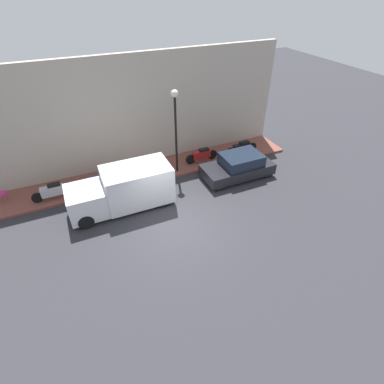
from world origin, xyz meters
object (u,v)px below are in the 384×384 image
object	(u,v)px
delivery_van	(123,189)
motorcycle_red	(202,155)
scooter_silver	(53,191)
streetlamp	(175,117)
parked_car	(238,166)
motorcycle_black	(242,147)
motorcycle_blue	(103,179)

from	to	relation	value
delivery_van	motorcycle_red	xyz separation A→B (m)	(2.14, -5.19, -0.45)
delivery_van	scooter_silver	distance (m)	3.63
delivery_van	scooter_silver	bearing A→B (deg)	58.69
streetlamp	parked_car	bearing A→B (deg)	-120.00
parked_car	motorcycle_black	bearing A→B (deg)	-36.62
parked_car	motorcycle_red	size ratio (longest dim) A/B	1.94
motorcycle_black	motorcycle_blue	size ratio (longest dim) A/B	1.07
motorcycle_black	scooter_silver	size ratio (longest dim) A/B	1.07
motorcycle_red	delivery_van	bearing A→B (deg)	112.44
parked_car	scooter_silver	world-z (taller)	parked_car
motorcycle_blue	motorcycle_black	bearing A→B (deg)	-89.85
delivery_van	motorcycle_red	world-z (taller)	delivery_van
motorcycle_black	streetlamp	bearing A→B (deg)	93.16
delivery_van	motorcycle_red	distance (m)	5.63
streetlamp	motorcycle_blue	bearing A→B (deg)	86.89
parked_car	scooter_silver	bearing A→B (deg)	79.14
delivery_van	streetlamp	bearing A→B (deg)	-63.04
parked_car	motorcycle_black	size ratio (longest dim) A/B	1.83
delivery_van	scooter_silver	xyz separation A→B (m)	(1.87, 3.08, -0.44)
motorcycle_red	scooter_silver	world-z (taller)	scooter_silver
motorcycle_blue	motorcycle_red	bearing A→B (deg)	-88.39
motorcycle_red	motorcycle_blue	bearing A→B (deg)	91.61
motorcycle_blue	streetlamp	distance (m)	4.93
motorcycle_black	motorcycle_blue	distance (m)	8.48
motorcycle_black	scooter_silver	world-z (taller)	scooter_silver
scooter_silver	streetlamp	distance (m)	7.09
motorcycle_red	motorcycle_black	bearing A→B (deg)	-93.00
delivery_van	motorcycle_black	bearing A→B (deg)	-75.72
motorcycle_red	streetlamp	bearing A→B (deg)	102.51
motorcycle_black	streetlamp	size ratio (longest dim) A/B	0.47
parked_car	streetlamp	xyz separation A→B (m)	(1.71, 2.96, 2.69)
motorcycle_black	streetlamp	world-z (taller)	streetlamp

